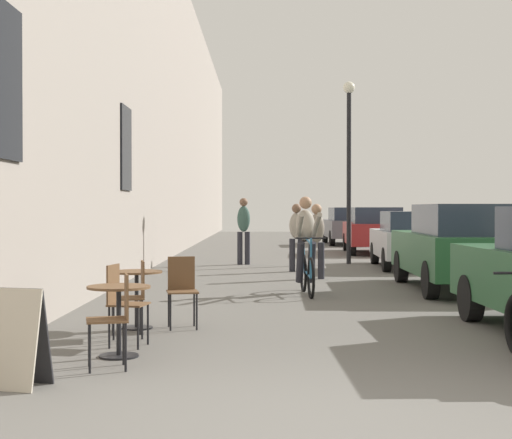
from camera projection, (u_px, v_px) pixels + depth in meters
name	position (u px, v px, depth m)	size (l,w,h in m)	color
ground_plane	(322.00, 426.00, 5.38)	(88.00, 88.00, 0.00)	#5B5954
building_facade_left	(140.00, 75.00, 19.33)	(0.54, 68.00, 9.60)	gray
cafe_table_near	(119.00, 305.00, 7.87)	(0.64, 0.64, 0.72)	black
cafe_chair_near_toward_street	(122.00, 299.00, 8.47)	(0.44, 0.44, 0.89)	black
cafe_chair_near_toward_wall	(115.00, 314.00, 7.29)	(0.46, 0.46, 0.89)	black
cafe_table_mid	(137.00, 287.00, 9.73)	(0.64, 0.64, 0.72)	black
cafe_chair_mid_toward_street	(134.00, 293.00, 9.06)	(0.45, 0.45, 0.89)	black
cafe_chair_mid_toward_wall	(182.00, 287.00, 9.80)	(0.44, 0.44, 0.89)	black
sandwich_board_sign	(14.00, 337.00, 6.56)	(0.63, 0.50, 0.84)	black
cyclist_on_bicycle	(306.00, 248.00, 13.66)	(0.52, 1.76, 1.74)	black
pedestrian_near	(317.00, 237.00, 16.52)	(0.37, 0.29, 1.59)	#26262D
pedestrian_mid	(296.00, 233.00, 18.44)	(0.36, 0.26, 1.61)	#26262D
pedestrian_far	(244.00, 227.00, 20.73)	(0.36, 0.27, 1.77)	#26262D
street_lamp	(349.00, 148.00, 20.90)	(0.32, 0.32, 4.90)	black
parked_car_second	(462.00, 246.00, 14.16)	(1.91, 4.45, 1.57)	#23512D
parked_car_third	(411.00, 239.00, 19.54)	(1.82, 4.06, 1.42)	#B7B7BC
parked_car_fourth	(374.00, 230.00, 25.85)	(1.95, 4.36, 1.53)	maroon
parked_car_fifth	(348.00, 225.00, 32.16)	(1.88, 4.33, 1.53)	#595960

